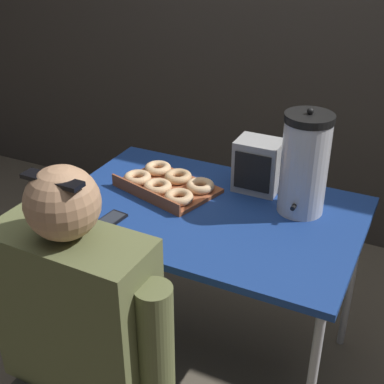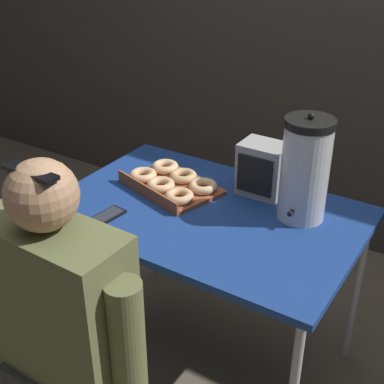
{
  "view_description": "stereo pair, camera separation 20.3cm",
  "coord_description": "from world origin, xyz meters",
  "px_view_note": "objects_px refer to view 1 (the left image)",
  "views": [
    {
      "loc": [
        0.72,
        -1.6,
        1.78
      ],
      "look_at": [
        -0.06,
        0.0,
        0.81
      ],
      "focal_mm": 50.0,
      "sensor_mm": 36.0,
      "label": 1
    },
    {
      "loc": [
        0.89,
        -1.5,
        1.78
      ],
      "look_at": [
        -0.06,
        0.0,
        0.81
      ],
      "focal_mm": 50.0,
      "sensor_mm": 36.0,
      "label": 2
    }
  ],
  "objects_px": {
    "donut_box": "(167,184)",
    "cell_phone": "(109,221)",
    "coffee_urn": "(304,164)",
    "person_seated": "(83,354)",
    "space_heater": "(258,165)"
  },
  "relations": [
    {
      "from": "donut_box",
      "to": "cell_phone",
      "type": "distance_m",
      "value": 0.33
    },
    {
      "from": "coffee_urn",
      "to": "cell_phone",
      "type": "distance_m",
      "value": 0.74
    },
    {
      "from": "donut_box",
      "to": "coffee_urn",
      "type": "bearing_deg",
      "value": 23.95
    },
    {
      "from": "cell_phone",
      "to": "person_seated",
      "type": "bearing_deg",
      "value": -61.75
    },
    {
      "from": "cell_phone",
      "to": "person_seated",
      "type": "height_order",
      "value": "person_seated"
    },
    {
      "from": "coffee_urn",
      "to": "person_seated",
      "type": "bearing_deg",
      "value": -117.54
    },
    {
      "from": "coffee_urn",
      "to": "person_seated",
      "type": "relative_size",
      "value": 0.34
    },
    {
      "from": "coffee_urn",
      "to": "cell_phone",
      "type": "xyz_separation_m",
      "value": [
        -0.6,
        -0.39,
        -0.19
      ]
    },
    {
      "from": "donut_box",
      "to": "coffee_urn",
      "type": "distance_m",
      "value": 0.56
    },
    {
      "from": "coffee_urn",
      "to": "space_heater",
      "type": "xyz_separation_m",
      "value": [
        -0.2,
        0.09,
        -0.09
      ]
    },
    {
      "from": "cell_phone",
      "to": "donut_box",
      "type": "bearing_deg",
      "value": 83.67
    },
    {
      "from": "cell_phone",
      "to": "space_heater",
      "type": "xyz_separation_m",
      "value": [
        0.4,
        0.48,
        0.1
      ]
    },
    {
      "from": "space_heater",
      "to": "person_seated",
      "type": "height_order",
      "value": "person_seated"
    },
    {
      "from": "coffee_urn",
      "to": "person_seated",
      "type": "height_order",
      "value": "person_seated"
    },
    {
      "from": "donut_box",
      "to": "space_heater",
      "type": "xyz_separation_m",
      "value": [
        0.33,
        0.16,
        0.08
      ]
    }
  ]
}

